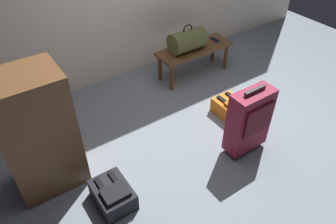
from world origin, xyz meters
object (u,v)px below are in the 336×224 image
at_px(suitcase_upright_burgundy, 249,120).
at_px(side_cabinet, 38,134).
at_px(duffel_bag_olive, 187,41).
at_px(backpack_dark, 113,194).
at_px(cell_phone, 215,40).
at_px(backpack_orange, 231,108).
at_px(bench, 194,52).

distance_m(suitcase_upright_burgundy, side_cabinet, 1.84).
xyz_separation_m(duffel_bag_olive, backpack_dark, (-1.66, -1.20, -0.42)).
xyz_separation_m(cell_phone, backpack_orange, (-0.52, -0.93, -0.30)).
height_order(duffel_bag_olive, backpack_dark, duffel_bag_olive).
relative_size(bench, duffel_bag_olive, 2.27).
xyz_separation_m(bench, backpack_orange, (-0.18, -0.91, -0.23)).
bearing_deg(backpack_dark, side_cabinet, 122.54).
height_order(bench, backpack_orange, bench).
bearing_deg(duffel_bag_olive, backpack_orange, -93.41).
relative_size(duffel_bag_olive, suitcase_upright_burgundy, 0.61).
distance_m(bench, side_cabinet, 2.24).
height_order(cell_phone, side_cabinet, side_cabinet).
bearing_deg(side_cabinet, cell_phone, 15.43).
xyz_separation_m(duffel_bag_olive, side_cabinet, (-2.00, -0.67, 0.03)).
bearing_deg(backpack_dark, cell_phone, 29.84).
bearing_deg(backpack_orange, duffel_bag_olive, 86.59).
distance_m(cell_phone, side_cabinet, 2.57).
relative_size(suitcase_upright_burgundy, backpack_orange, 1.90).
xyz_separation_m(cell_phone, backpack_dark, (-2.13, -1.22, -0.30)).
xyz_separation_m(duffel_bag_olive, backpack_orange, (-0.05, -0.91, -0.42)).
distance_m(duffel_bag_olive, side_cabinet, 2.11).
relative_size(bench, backpack_orange, 2.63).
bearing_deg(duffel_bag_olive, side_cabinet, -161.62).
bearing_deg(bench, backpack_orange, -100.95).
height_order(suitcase_upright_burgundy, backpack_orange, suitcase_upright_burgundy).
bearing_deg(bench, backpack_dark, -145.95).
height_order(suitcase_upright_burgundy, backpack_dark, suitcase_upright_burgundy).
bearing_deg(suitcase_upright_burgundy, backpack_orange, 61.18).
distance_m(cell_phone, backpack_orange, 1.10).
relative_size(backpack_orange, side_cabinet, 0.35).
xyz_separation_m(cell_phone, suitcase_upright_burgundy, (-0.78, -1.39, -0.02)).
relative_size(backpack_orange, backpack_dark, 1.00).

